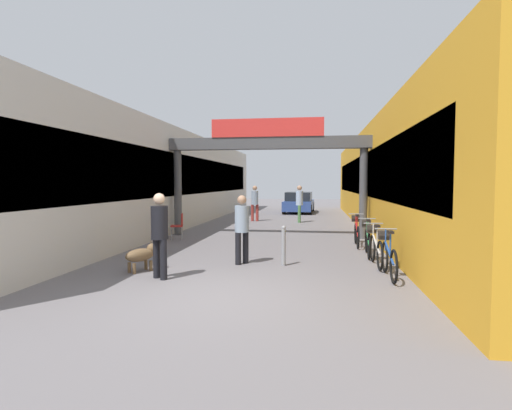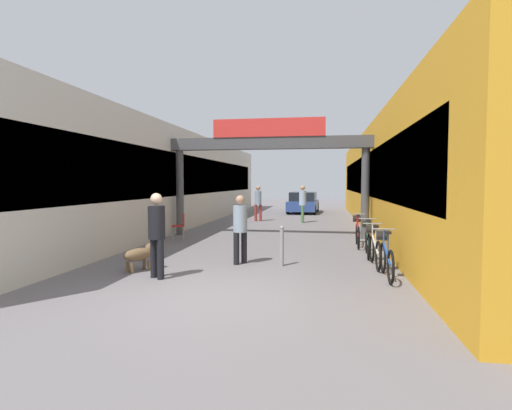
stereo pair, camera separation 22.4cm
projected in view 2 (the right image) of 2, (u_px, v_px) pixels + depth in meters
ground_plane at (210, 295)px, 6.91m from camera, size 80.00×80.00×0.00m
storefront_left at (170, 180)px, 18.46m from camera, size 3.00×26.00×4.10m
storefront_right at (400, 180)px, 16.78m from camera, size 3.00×26.00×4.10m
arcade_sign_gateway at (269, 153)px, 14.19m from camera, size 7.40×0.47×4.19m
pedestrian_with_dog at (157, 230)px, 8.08m from camera, size 0.47×0.47×1.74m
pedestrian_companion at (240, 225)px, 9.52m from camera, size 0.48×0.48×1.65m
pedestrian_carrying_crate at (258, 201)px, 20.07m from camera, size 0.39×0.37×1.79m
pedestrian_elderly_walking at (303, 201)px, 19.36m from camera, size 0.36×0.39×1.80m
dog_on_leash at (141, 254)px, 8.81m from camera, size 0.64×0.82×0.59m
bicycle_blue_nearest at (386, 256)px, 8.22m from camera, size 0.46×1.69×0.98m
bicycle_silver_second at (374, 247)px, 9.36m from camera, size 0.46×1.69×0.98m
bicycle_green_third at (367, 239)px, 10.66m from camera, size 0.46×1.69×0.98m
bicycle_red_farthest at (357, 232)px, 12.25m from camera, size 0.46×1.69×0.98m
bollard_post_metal at (282, 245)px, 9.32m from camera, size 0.10×0.10×0.95m
cafe_chair_red_nearer at (181, 224)px, 13.63m from camera, size 0.50×0.50×0.89m
parked_car_blue at (303, 203)px, 25.60m from camera, size 1.94×4.07×1.33m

